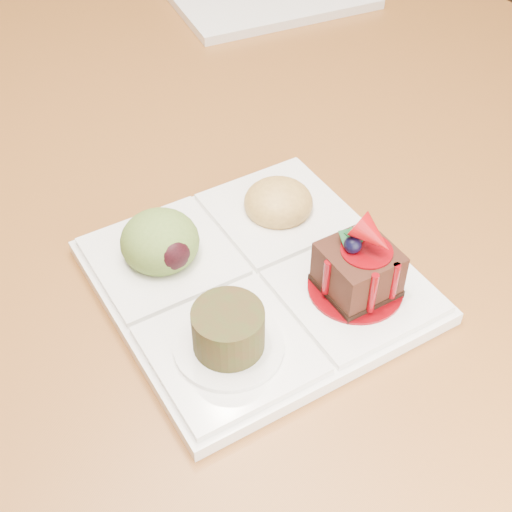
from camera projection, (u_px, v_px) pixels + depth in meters
ground at (152, 377)px, 1.43m from camera, size 6.00×6.00×0.00m
dining_table at (99, 75)px, 0.96m from camera, size 1.00×1.80×0.75m
chair_right at (461, 6)px, 1.43m from camera, size 0.51×0.51×0.95m
sampler_plate at (252, 269)px, 0.57m from camera, size 0.25×0.25×0.09m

